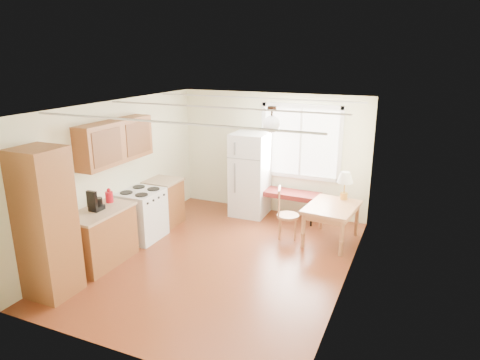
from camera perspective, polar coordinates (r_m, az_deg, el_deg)
The scene contains 11 objects.
room_shell at distance 6.69m, azimuth -2.75°, elevation -0.93°, with size 4.60×5.60×2.62m.
kitchen_run at distance 7.23m, azimuth -17.31°, elevation -3.73°, with size 0.65×3.40×2.20m.
window_unit at distance 8.65m, azimuth 8.10°, elevation 5.05°, with size 1.64×0.05×1.51m.
pendant_light at distance 6.55m, azimuth 4.24°, elevation 7.56°, with size 0.26×0.26×0.40m.
refrigerator at distance 8.79m, azimuth 1.35°, elevation 0.75°, with size 0.73×0.75×1.72m.
bench at distance 8.65m, azimuth 6.46°, elevation -1.96°, with size 1.28×0.50×0.58m.
dining_table at distance 7.74m, azimuth 12.12°, elevation -4.07°, with size 0.92×1.17×0.68m.
chair at distance 7.80m, azimuth 5.80°, elevation -3.99°, with size 0.44×0.44×0.93m.
table_lamp at distance 7.97m, azimuth 13.83°, elevation 0.06°, with size 0.30×0.30×0.52m.
coffee_maker at distance 7.01m, azimuth -18.70°, elevation -2.93°, with size 0.17×0.23×0.34m.
kettle at distance 7.33m, azimuth -17.04°, elevation -2.12°, with size 0.13×0.13×0.24m.
Camera 1 is at (2.83, -5.71, 3.27)m, focal length 32.00 mm.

